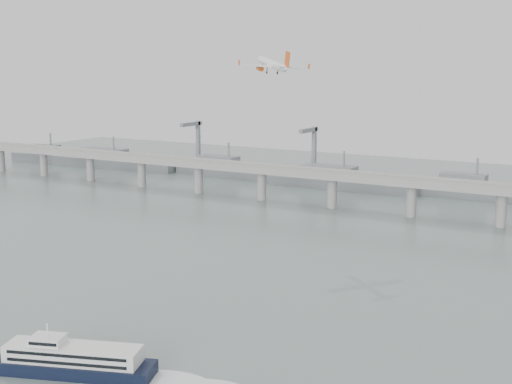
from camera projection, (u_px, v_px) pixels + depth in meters
The scene contains 5 objects.
ground at pixel (177, 319), 237.78m from camera, with size 900.00×900.00×0.00m, color slate.
bridge at pixel (377, 184), 405.13m from camera, with size 800.00×22.00×23.90m.
distant_fleet at pixel (220, 169), 538.74m from camera, with size 453.00×60.90×40.00m.
ferry at pixel (73, 360), 194.76m from camera, with size 74.13×33.36×14.55m.
airliner at pixel (273, 65), 318.38m from camera, with size 32.98×30.73×10.57m.
Camera 1 is at (137.37, -181.28, 86.67)m, focal length 48.00 mm.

